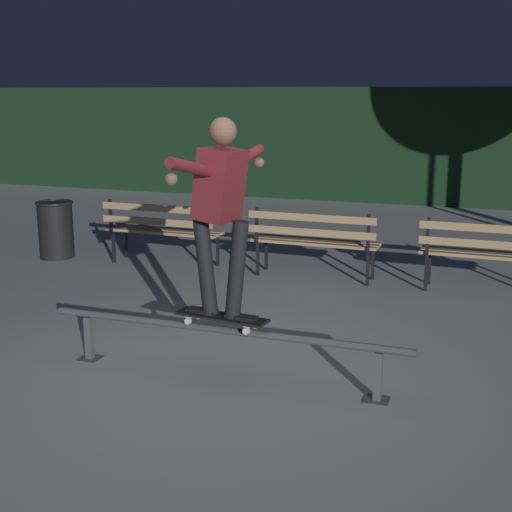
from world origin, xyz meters
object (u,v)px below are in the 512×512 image
Objects in this scene: park_bench_leftmost at (162,226)px; trash_can at (56,229)px; grind_rail at (223,338)px; park_bench_right_center at (492,249)px; skateboard at (221,317)px; park_bench_left_center at (313,237)px; skateboarder at (220,201)px.

trash_can is at bearing -177.68° from park_bench_leftmost.
park_bench_right_center is at bearing 59.42° from grind_rail.
park_bench_leftmost is at bearing 124.25° from grind_rail.
skateboard is 1.00× the size of trash_can.
park_bench_leftmost is at bearing 180.00° from park_bench_right_center.
park_bench_left_center is (-0.14, 3.29, 0.02)m from skateboard.
park_bench_leftmost is 1.00× the size of park_bench_left_center.
grind_rail is 1.91× the size of park_bench_left_center.
grind_rail is 1.96× the size of skateboarder.
grind_rail is 3.82× the size of trash_can.
park_bench_left_center and park_bench_right_center have the same top height.
skateboard is 0.50× the size of park_bench_leftmost.
park_bench_right_center is at bearing 0.00° from park_bench_leftmost.
park_bench_right_center is (2.09, 0.00, 0.00)m from park_bench_left_center.
grind_rail is 1.91× the size of park_bench_leftmost.
skateboarder is 0.97× the size of park_bench_left_center.
park_bench_left_center is at bearing 92.57° from grind_rail.
grind_rail is 3.82m from park_bench_right_center.
grind_rail is at bearing -0.00° from skateboard.
skateboard reaches higher than grind_rail.
park_bench_right_center reaches higher than grind_rail.
park_bench_right_center is at bearing 0.00° from park_bench_left_center.
skateboarder is (0.00, -0.00, 0.94)m from skateboard.
park_bench_leftmost reaches higher than trash_can.
grind_rail is at bearing -55.75° from park_bench_leftmost.
skateboarder is 3.93m from park_bench_right_center.
skateboarder is at bearing -87.54° from park_bench_left_center.
skateboarder is 0.97× the size of park_bench_leftmost.
trash_can is (-3.86, 3.22, -1.04)m from skateboarder.
skateboard is at bearing -39.87° from trash_can.
park_bench_right_center is (1.94, 3.29, 0.18)m from grind_rail.
trash_can reaches higher than skateboard.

